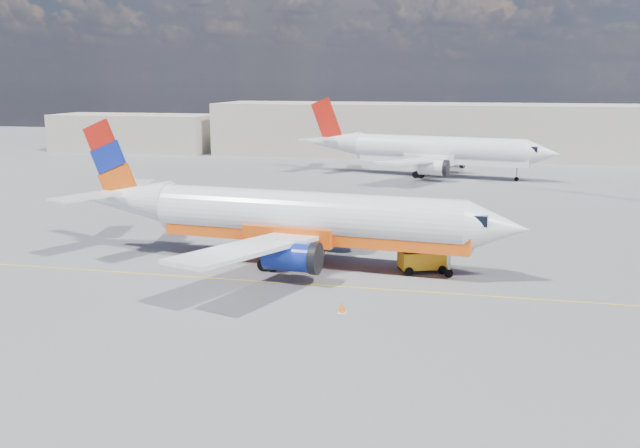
% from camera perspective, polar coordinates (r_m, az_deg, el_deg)
% --- Properties ---
extents(ground, '(240.00, 240.00, 0.00)m').
position_cam_1_polar(ground, '(39.72, -4.07, -5.92)').
color(ground, '#5B5B60').
rests_on(ground, ground).
extents(taxi_line, '(70.00, 0.15, 0.01)m').
position_cam_1_polar(taxi_line, '(42.47, -2.89, -4.73)').
color(taxi_line, yellow).
rests_on(taxi_line, ground).
extents(terminal_main, '(70.00, 14.00, 8.00)m').
position_cam_1_polar(terminal_main, '(111.66, 9.72, 7.40)').
color(terminal_main, beige).
rests_on(terminal_main, ground).
extents(terminal_annex, '(26.00, 10.00, 6.00)m').
position_cam_1_polar(terminal_annex, '(122.22, -14.67, 7.08)').
color(terminal_annex, beige).
rests_on(terminal_annex, ground).
extents(main_jet, '(30.48, 24.02, 9.25)m').
position_cam_1_polar(main_jet, '(45.99, -2.13, 0.50)').
color(main_jet, white).
rests_on(main_jet, ground).
extents(second_jet, '(31.42, 24.27, 9.48)m').
position_cam_1_polar(second_jet, '(88.62, 8.90, 5.81)').
color(second_jet, white).
rests_on(second_jet, ground).
extents(gse_tug, '(3.15, 2.64, 1.98)m').
position_cam_1_polar(gse_tug, '(45.02, 8.04, -2.65)').
color(gse_tug, black).
rests_on(gse_tug, ground).
extents(traffic_cone, '(0.43, 0.43, 0.60)m').
position_cam_1_polar(traffic_cone, '(37.15, 1.78, -6.68)').
color(traffic_cone, white).
rests_on(traffic_cone, ground).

